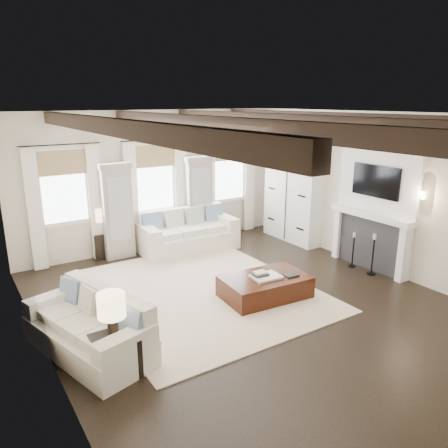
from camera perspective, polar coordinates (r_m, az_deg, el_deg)
ground at (r=7.71m, az=3.11°, el=-10.38°), size 7.50×7.50×0.00m
room_shell at (r=8.22m, az=3.86°, el=5.21°), size 6.54×7.54×3.22m
area_rug at (r=8.18m, az=-3.26°, el=-8.69°), size 3.74×4.43×0.02m
sofa_back at (r=10.28m, az=-4.85°, el=-1.26°), size 2.28×1.10×0.96m
sofa_left at (r=6.50m, az=-16.86°, el=-13.00°), size 1.42×2.18×0.86m
ottoman at (r=7.89m, az=5.35°, el=-8.19°), size 1.58×1.06×0.39m
tray at (r=7.77m, az=5.50°, el=-6.86°), size 0.53×0.42×0.04m
book_lower at (r=7.75m, az=4.76°, el=-6.58°), size 0.28×0.22×0.04m
book_upper at (r=7.74m, az=4.76°, el=-6.33°), size 0.23×0.19×0.03m
book_loose at (r=7.90m, az=8.78°, el=-6.61°), size 0.25×0.20×0.03m
side_table_front at (r=5.97m, az=-14.02°, el=-16.40°), size 0.53×0.53×0.53m
lamp_front at (r=5.64m, az=-14.49°, el=-10.58°), size 0.35×0.35×0.60m
side_table_back at (r=10.16m, az=-15.73°, el=-2.65°), size 0.38×0.38×0.56m
lamp_back at (r=9.97m, az=-16.02°, el=1.05°), size 0.34×0.34×0.58m
candlestick_near at (r=9.29m, az=18.84°, el=-4.19°), size 0.17×0.17×0.85m
candlestick_far at (r=9.60m, az=16.49°, el=-3.61°), size 0.15×0.15×0.75m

